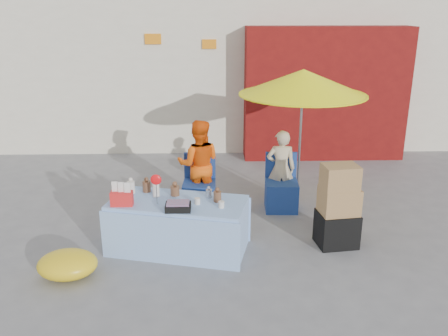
{
  "coord_description": "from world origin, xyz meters",
  "views": [
    {
      "loc": [
        -0.07,
        -5.13,
        2.97
      ],
      "look_at": [
        0.08,
        0.6,
        1.0
      ],
      "focal_mm": 38.0,
      "sensor_mm": 36.0,
      "label": 1
    }
  ],
  "objects_px": {
    "vendor_orange": "(199,164)",
    "chair_right": "(281,193)",
    "umbrella": "(303,83)",
    "market_table": "(178,225)",
    "vendor_beige": "(281,169)",
    "box_stack": "(338,209)",
    "chair_left": "(199,194)"
  },
  "relations": [
    {
      "from": "vendor_orange",
      "to": "chair_right",
      "type": "bearing_deg",
      "value": 176.66
    },
    {
      "from": "vendor_orange",
      "to": "umbrella",
      "type": "relative_size",
      "value": 0.66
    },
    {
      "from": "market_table",
      "to": "vendor_beige",
      "type": "distance_m",
      "value": 2.04
    },
    {
      "from": "market_table",
      "to": "box_stack",
      "type": "xyz_separation_m",
      "value": [
        2.05,
        0.06,
        0.17
      ]
    },
    {
      "from": "chair_left",
      "to": "box_stack",
      "type": "xyz_separation_m",
      "value": [
        1.8,
        -1.17,
        0.25
      ]
    },
    {
      "from": "chair_left",
      "to": "box_stack",
      "type": "relative_size",
      "value": 0.77
    },
    {
      "from": "chair_right",
      "to": "vendor_beige",
      "type": "relative_size",
      "value": 0.7
    },
    {
      "from": "market_table",
      "to": "chair_left",
      "type": "bearing_deg",
      "value": 92.16
    },
    {
      "from": "box_stack",
      "to": "vendor_beige",
      "type": "bearing_deg",
      "value": 112.98
    },
    {
      "from": "chair_right",
      "to": "box_stack",
      "type": "distance_m",
      "value": 1.32
    },
    {
      "from": "vendor_beige",
      "to": "umbrella",
      "type": "distance_m",
      "value": 1.33
    },
    {
      "from": "chair_left",
      "to": "vendor_beige",
      "type": "relative_size",
      "value": 0.7
    },
    {
      "from": "vendor_orange",
      "to": "box_stack",
      "type": "bearing_deg",
      "value": 146.85
    },
    {
      "from": "chair_left",
      "to": "vendor_orange",
      "type": "bearing_deg",
      "value": 93.12
    },
    {
      "from": "market_table",
      "to": "chair_left",
      "type": "height_order",
      "value": "market_table"
    },
    {
      "from": "chair_left",
      "to": "chair_right",
      "type": "height_order",
      "value": "same"
    },
    {
      "from": "chair_right",
      "to": "market_table",
      "type": "bearing_deg",
      "value": -137.71
    },
    {
      "from": "chair_left",
      "to": "vendor_orange",
      "type": "height_order",
      "value": "vendor_orange"
    },
    {
      "from": "chair_left",
      "to": "chair_right",
      "type": "bearing_deg",
      "value": 2.79
    },
    {
      "from": "market_table",
      "to": "chair_left",
      "type": "xyz_separation_m",
      "value": [
        0.24,
        1.23,
        -0.09
      ]
    },
    {
      "from": "chair_right",
      "to": "vendor_beige",
      "type": "bearing_deg",
      "value": 93.12
    },
    {
      "from": "umbrella",
      "to": "box_stack",
      "type": "relative_size",
      "value": 1.9
    },
    {
      "from": "umbrella",
      "to": "chair_right",
      "type": "bearing_deg",
      "value": -136.47
    },
    {
      "from": "chair_left",
      "to": "umbrella",
      "type": "relative_size",
      "value": 0.41
    },
    {
      "from": "market_table",
      "to": "vendor_beige",
      "type": "height_order",
      "value": "vendor_beige"
    },
    {
      "from": "vendor_beige",
      "to": "box_stack",
      "type": "distance_m",
      "value": 1.42
    },
    {
      "from": "vendor_beige",
      "to": "umbrella",
      "type": "height_order",
      "value": "umbrella"
    },
    {
      "from": "vendor_orange",
      "to": "box_stack",
      "type": "distance_m",
      "value": 2.24
    },
    {
      "from": "vendor_orange",
      "to": "vendor_beige",
      "type": "relative_size",
      "value": 1.14
    },
    {
      "from": "chair_right",
      "to": "umbrella",
      "type": "height_order",
      "value": "umbrella"
    },
    {
      "from": "vendor_orange",
      "to": "box_stack",
      "type": "xyz_separation_m",
      "value": [
        1.8,
        -1.31,
        -0.18
      ]
    },
    {
      "from": "chair_right",
      "to": "vendor_orange",
      "type": "bearing_deg",
      "value": 176.66
    }
  ]
}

